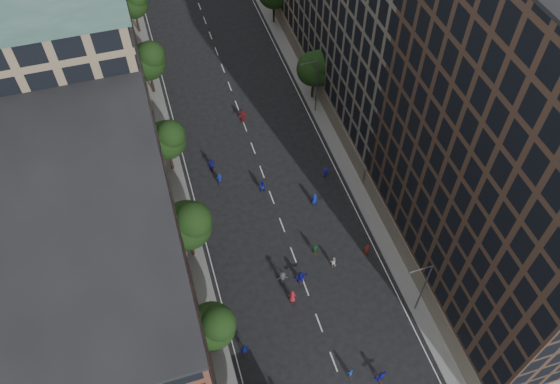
% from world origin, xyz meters
% --- Properties ---
extents(ground, '(240.00, 240.00, 0.00)m').
position_xyz_m(ground, '(0.00, 40.00, 0.00)').
color(ground, black).
rests_on(ground, ground).
extents(sidewalk_left, '(4.00, 105.00, 0.15)m').
position_xyz_m(sidewalk_left, '(-12.00, 47.50, 0.07)').
color(sidewalk_left, slate).
rests_on(sidewalk_left, ground).
extents(sidewalk_right, '(4.00, 105.00, 0.15)m').
position_xyz_m(sidewalk_right, '(12.00, 47.50, 0.07)').
color(sidewalk_right, slate).
rests_on(sidewalk_right, ground).
extents(bldg_left_a, '(14.00, 22.00, 30.00)m').
position_xyz_m(bldg_left_a, '(-19.00, 11.00, 15.00)').
color(bldg_left_a, brown).
rests_on(bldg_left_a, ground).
extents(bldg_left_b, '(14.00, 26.00, 34.00)m').
position_xyz_m(bldg_left_b, '(-19.00, 35.00, 17.00)').
color(bldg_left_b, '#89755A').
rests_on(bldg_left_b, ground).
extents(bldg_left_c, '(14.00, 20.00, 28.00)m').
position_xyz_m(bldg_left_c, '(-19.00, 58.00, 14.00)').
color(bldg_left_c, brown).
rests_on(bldg_left_c, ground).
extents(bldg_right_a, '(14.00, 30.00, 36.00)m').
position_xyz_m(bldg_right_a, '(19.00, 15.00, 18.00)').
color(bldg_right_a, '#412E23').
rests_on(bldg_right_a, ground).
extents(bldg_right_b, '(14.00, 28.00, 33.00)m').
position_xyz_m(bldg_right_b, '(19.00, 44.00, 16.50)').
color(bldg_right_b, '#6C6459').
rests_on(bldg_right_b, ground).
extents(tree_left_1, '(4.80, 4.80, 8.21)m').
position_xyz_m(tree_left_1, '(-11.02, 13.86, 5.55)').
color(tree_left_1, black).
rests_on(tree_left_1, ground).
extents(tree_left_2, '(5.60, 5.60, 9.45)m').
position_xyz_m(tree_left_2, '(-10.99, 25.83, 6.36)').
color(tree_left_2, black).
rests_on(tree_left_2, ground).
extents(tree_left_3, '(5.00, 5.00, 8.58)m').
position_xyz_m(tree_left_3, '(-11.02, 39.85, 5.82)').
color(tree_left_3, black).
rests_on(tree_left_3, ground).
extents(tree_left_4, '(5.40, 5.40, 9.08)m').
position_xyz_m(tree_left_4, '(-11.00, 55.84, 6.10)').
color(tree_left_4, black).
rests_on(tree_left_4, ground).
extents(tree_left_5, '(4.80, 4.80, 8.33)m').
position_xyz_m(tree_left_5, '(-11.02, 71.86, 5.68)').
color(tree_left_5, black).
rests_on(tree_left_5, ground).
extents(tree_right_a, '(5.00, 5.00, 8.39)m').
position_xyz_m(tree_right_a, '(11.38, 47.85, 5.63)').
color(tree_right_a, black).
rests_on(tree_right_a, ground).
extents(streetlamp_near, '(2.64, 0.22, 9.06)m').
position_xyz_m(streetlamp_near, '(10.37, 12.00, 5.17)').
color(streetlamp_near, '#595B60').
rests_on(streetlamp_near, ground).
extents(streetlamp_far, '(2.64, 0.22, 9.06)m').
position_xyz_m(streetlamp_far, '(10.37, 45.00, 5.17)').
color(streetlamp_far, '#595B60').
rests_on(streetlamp_far, ground).
extents(skater_1, '(0.59, 0.42, 1.53)m').
position_xyz_m(skater_1, '(1.02, 7.12, 0.76)').
color(skater_1, '#1438A7').
rests_on(skater_1, ground).
extents(skater_4, '(1.10, 0.49, 1.85)m').
position_xyz_m(skater_4, '(-8.50, 12.51, 0.92)').
color(skater_4, '#121C95').
rests_on(skater_4, ground).
extents(skater_5, '(1.58, 0.79, 1.63)m').
position_xyz_m(skater_5, '(3.74, 5.90, 0.81)').
color(skater_5, '#1716B6').
rests_on(skater_5, ground).
extents(skater_6, '(1.05, 0.85, 1.86)m').
position_xyz_m(skater_6, '(-1.95, 16.89, 0.93)').
color(skater_6, '#AF1D2E').
rests_on(skater_6, ground).
extents(skater_7, '(0.72, 0.59, 1.72)m').
position_xyz_m(skater_7, '(8.20, 20.15, 0.86)').
color(skater_7, maroon).
rests_on(skater_7, ground).
extents(skater_8, '(0.91, 0.83, 1.52)m').
position_xyz_m(skater_8, '(3.94, 19.80, 0.76)').
color(skater_8, silver).
rests_on(skater_8, ground).
extents(skater_9, '(1.30, 0.83, 1.92)m').
position_xyz_m(skater_9, '(-2.30, 19.41, 0.96)').
color(skater_9, '#3D3C41').
rests_on(skater_9, ground).
extents(skater_10, '(0.98, 0.42, 1.67)m').
position_xyz_m(skater_10, '(2.51, 22.06, 0.83)').
color(skater_10, '#1E6735').
rests_on(skater_10, ground).
extents(skater_11, '(1.72, 0.56, 1.86)m').
position_xyz_m(skater_11, '(-0.34, 18.85, 0.93)').
color(skater_11, '#1715AC').
rests_on(skater_11, ground).
extents(skater_12, '(1.04, 0.89, 1.81)m').
position_xyz_m(skater_12, '(4.84, 28.94, 0.91)').
color(skater_12, '#1428A4').
rests_on(skater_12, ground).
extents(skater_13, '(0.73, 0.50, 1.95)m').
position_xyz_m(skater_13, '(-5.78, 35.58, 0.97)').
color(skater_13, '#13249B').
rests_on(skater_13, ground).
extents(skater_14, '(1.08, 0.93, 1.89)m').
position_xyz_m(skater_14, '(-0.88, 32.90, 0.95)').
color(skater_14, '#151EAC').
rests_on(skater_14, ground).
extents(skater_15, '(1.24, 0.99, 1.69)m').
position_xyz_m(skater_15, '(7.68, 32.71, 0.84)').
color(skater_15, '#1A139C').
rests_on(skater_15, ground).
extents(skater_16, '(1.22, 0.82, 1.92)m').
position_xyz_m(skater_16, '(-6.17, 38.36, 0.96)').
color(skater_16, '#16139F').
rests_on(skater_16, ground).
extents(skater_17, '(1.81, 0.90, 1.87)m').
position_xyz_m(skater_17, '(0.05, 46.12, 0.93)').
color(skater_17, maroon).
rests_on(skater_17, ground).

